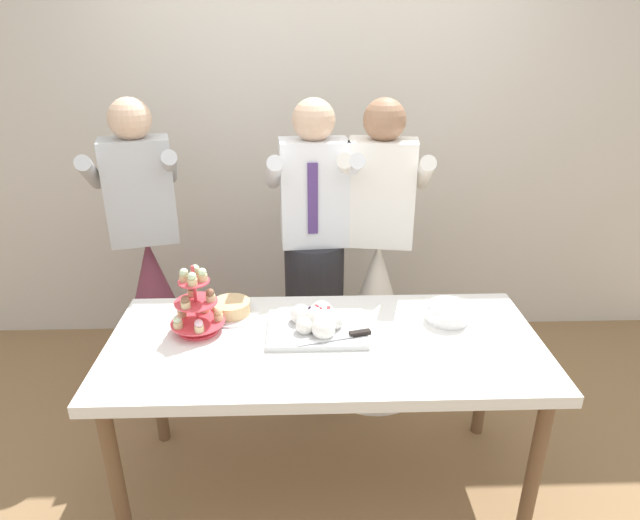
{
  "coord_description": "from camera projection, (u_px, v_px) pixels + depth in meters",
  "views": [
    {
      "loc": [
        -0.08,
        -1.93,
        1.99
      ],
      "look_at": [
        -0.01,
        0.15,
        1.07
      ],
      "focal_mm": 30.55,
      "sensor_mm": 36.0,
      "label": 1
    }
  ],
  "objects": [
    {
      "name": "cupcake_stand",
      "position": [
        196.0,
        306.0,
        2.28
      ],
      "size": [
        0.23,
        0.23,
        0.31
      ],
      "color": "#D83F4C",
      "rests_on": "dessert_table"
    },
    {
      "name": "rear_wall",
      "position": [
        316.0,
        117.0,
        3.35
      ],
      "size": [
        5.2,
        0.1,
        2.9
      ],
      "primitive_type": "cube",
      "color": "beige",
      "rests_on": "ground_plane"
    },
    {
      "name": "ground_plane",
      "position": [
        324.0,
        481.0,
        2.57
      ],
      "size": [
        8.0,
        8.0,
        0.0
      ],
      "primitive_type": "plane",
      "color": "olive"
    },
    {
      "name": "person_groom",
      "position": [
        314.0,
        272.0,
        2.94
      ],
      "size": [
        0.49,
        0.52,
        1.66
      ],
      "color": "#232328",
      "rests_on": "ground_plane"
    },
    {
      "name": "main_cake_tray",
      "position": [
        318.0,
        323.0,
        2.3
      ],
      "size": [
        0.43,
        0.31,
        0.13
      ],
      "color": "silver",
      "rests_on": "dessert_table"
    },
    {
      "name": "person_guest",
      "position": [
        154.0,
        296.0,
        3.04
      ],
      "size": [
        0.59,
        0.58,
        1.66
      ],
      "color": "brown",
      "rests_on": "ground_plane"
    },
    {
      "name": "round_cake",
      "position": [
        231.0,
        309.0,
        2.44
      ],
      "size": [
        0.24,
        0.24,
        0.07
      ],
      "color": "white",
      "rests_on": "dessert_table"
    },
    {
      "name": "person_bride",
      "position": [
        376.0,
        299.0,
        3.01
      ],
      "size": [
        0.56,
        0.56,
        1.66
      ],
      "color": "white",
      "rests_on": "ground_plane"
    },
    {
      "name": "plate_stack",
      "position": [
        448.0,
        313.0,
        2.39
      ],
      "size": [
        0.19,
        0.19,
        0.08
      ],
      "color": "white",
      "rests_on": "dessert_table"
    },
    {
      "name": "dessert_table",
      "position": [
        325.0,
        356.0,
        2.28
      ],
      "size": [
        1.8,
        0.8,
        0.78
      ],
      "color": "white",
      "rests_on": "ground_plane"
    }
  ]
}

